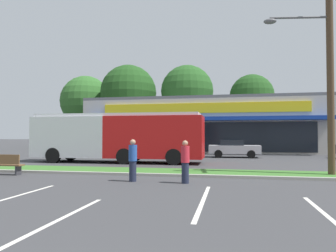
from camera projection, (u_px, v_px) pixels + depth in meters
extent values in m
cube|color=#386B28|center=(184.00, 172.00, 15.08)|extent=(56.00, 2.20, 0.12)
cube|color=#99968C|center=(180.00, 175.00, 13.89)|extent=(56.00, 0.24, 0.12)
cube|color=silver|center=(7.00, 199.00, 9.08)|extent=(0.12, 4.80, 0.01)
cube|color=silver|center=(53.00, 223.00, 6.60)|extent=(0.12, 4.80, 0.01)
cube|color=silver|center=(203.00, 200.00, 8.85)|extent=(0.12, 4.80, 0.01)
cube|color=silver|center=(331.00, 219.00, 6.92)|extent=(0.12, 4.80, 0.01)
cube|color=#BCB7AD|center=(206.00, 127.00, 36.10)|extent=(25.27, 10.29, 5.48)
cube|color=black|center=(202.00, 137.00, 30.98)|extent=(21.23, 0.08, 2.85)
cube|color=#14389E|center=(201.00, 119.00, 30.38)|extent=(23.76, 1.40, 0.35)
cube|color=yellow|center=(202.00, 108.00, 31.02)|extent=(20.22, 0.16, 0.99)
cube|color=slate|center=(206.00, 102.00, 36.18)|extent=(25.27, 10.29, 0.30)
cylinder|color=#473323|center=(86.00, 133.00, 50.68)|extent=(0.44, 0.44, 4.30)
sphere|color=#2D6026|center=(86.00, 101.00, 50.82)|extent=(8.05, 8.05, 8.05)
cylinder|color=#473323|center=(128.00, 131.00, 46.81)|extent=(0.44, 0.44, 4.98)
sphere|color=#1E4719|center=(128.00, 93.00, 46.97)|extent=(8.32, 8.32, 8.32)
cylinder|color=#473323|center=(187.00, 129.00, 44.94)|extent=(0.44, 0.44, 5.28)
sphere|color=#23511E|center=(187.00, 91.00, 45.10)|extent=(7.47, 7.47, 7.47)
cylinder|color=#473323|center=(252.00, 131.00, 43.15)|extent=(0.44, 0.44, 4.86)
sphere|color=#1E4719|center=(252.00, 96.00, 43.29)|extent=(6.05, 6.05, 6.05)
cylinder|color=#4C3826|center=(330.00, 65.00, 13.90)|extent=(0.30, 0.30, 9.82)
cylinder|color=#59595B|center=(300.00, 18.00, 14.03)|extent=(2.59, 0.47, 0.10)
ellipsoid|color=#59595B|center=(270.00, 21.00, 14.09)|extent=(0.56, 0.32, 0.24)
cube|color=#B71414|center=(155.00, 137.00, 20.66)|extent=(6.32, 2.61, 2.70)
cube|color=silver|center=(74.00, 137.00, 21.71)|extent=(5.17, 2.60, 2.70)
cube|color=silver|center=(118.00, 115.00, 21.17)|extent=(11.01, 2.40, 0.20)
cube|color=black|center=(124.00, 130.00, 22.43)|extent=(10.53, 0.16, 1.19)
cube|color=black|center=(40.00, 132.00, 22.19)|extent=(0.08, 2.17, 1.51)
cylinder|color=black|center=(53.00, 155.00, 20.68)|extent=(1.00, 0.31, 1.00)
cylinder|color=black|center=(71.00, 153.00, 22.98)|extent=(1.00, 0.31, 1.00)
cylinder|color=black|center=(124.00, 156.00, 19.79)|extent=(1.00, 0.31, 1.00)
cylinder|color=black|center=(135.00, 154.00, 22.09)|extent=(1.00, 0.31, 1.00)
cylinder|color=black|center=(174.00, 157.00, 19.21)|extent=(1.00, 0.31, 1.00)
cylinder|color=black|center=(179.00, 155.00, 21.52)|extent=(1.00, 0.31, 1.00)
cube|color=brown|center=(7.00, 165.00, 14.59)|extent=(1.60, 0.45, 0.06)
cube|color=brown|center=(4.00, 159.00, 14.41)|extent=(1.60, 0.06, 0.44)
cube|color=#333338|center=(18.00, 170.00, 14.47)|extent=(0.08, 0.36, 0.45)
cube|color=silver|center=(141.00, 148.00, 27.53)|extent=(4.69, 1.87, 0.70)
cube|color=black|center=(139.00, 142.00, 27.59)|extent=(2.11, 1.64, 0.44)
cylinder|color=black|center=(160.00, 152.00, 28.11)|extent=(0.64, 0.22, 0.64)
cylinder|color=black|center=(155.00, 153.00, 26.37)|extent=(0.64, 0.22, 0.64)
cylinder|color=black|center=(128.00, 152.00, 28.67)|extent=(0.64, 0.22, 0.64)
cylinder|color=black|center=(122.00, 153.00, 26.93)|extent=(0.64, 0.22, 0.64)
cube|color=#B7B7BC|center=(234.00, 149.00, 25.83)|extent=(4.11, 1.73, 0.67)
cube|color=black|center=(232.00, 143.00, 25.88)|extent=(1.85, 1.52, 0.42)
cylinder|color=black|center=(250.00, 153.00, 26.38)|extent=(0.64, 0.22, 0.64)
cylinder|color=black|center=(251.00, 154.00, 24.76)|extent=(0.64, 0.22, 0.64)
cylinder|color=black|center=(219.00, 153.00, 26.87)|extent=(0.64, 0.22, 0.64)
cylinder|color=black|center=(218.00, 154.00, 25.25)|extent=(0.64, 0.22, 0.64)
cylinder|color=#1E2338|center=(133.00, 171.00, 12.49)|extent=(0.29, 0.29, 0.81)
cylinder|color=#264C99|center=(133.00, 153.00, 12.52)|extent=(0.34, 0.34, 0.64)
sphere|color=tan|center=(133.00, 142.00, 12.53)|extent=(0.22, 0.22, 0.22)
cylinder|color=#1E2338|center=(185.00, 173.00, 12.01)|extent=(0.28, 0.28, 0.79)
cylinder|color=red|center=(185.00, 154.00, 12.03)|extent=(0.33, 0.33, 0.63)
sphere|color=tan|center=(185.00, 143.00, 12.04)|extent=(0.22, 0.22, 0.22)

